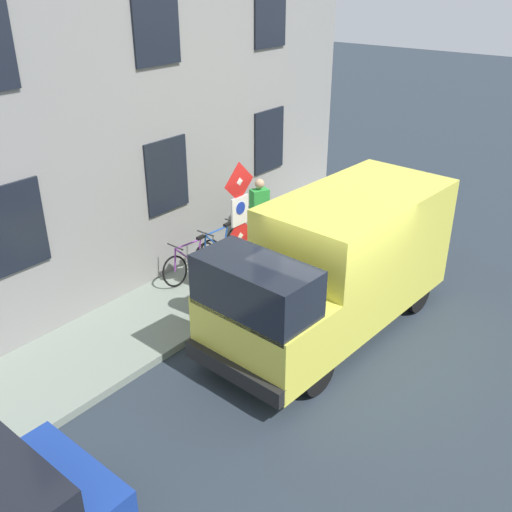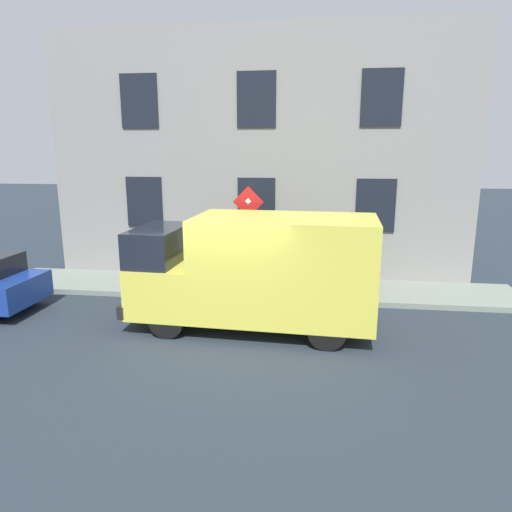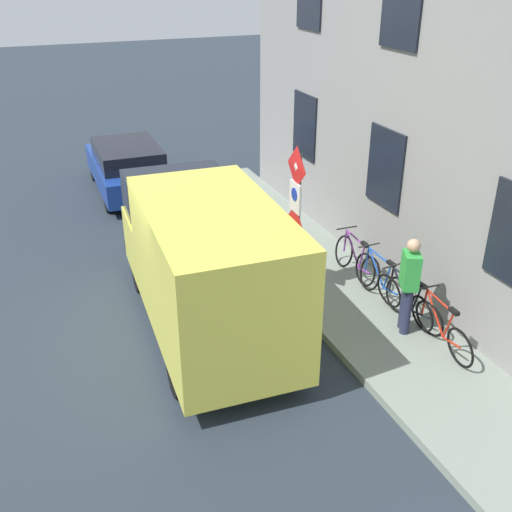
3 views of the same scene
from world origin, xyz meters
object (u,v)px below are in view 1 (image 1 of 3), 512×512
object	(u,v)px
bicycle_red	(268,223)
pedestrian	(259,212)
delivery_van	(337,263)
litter_bin	(204,293)
bicycle_black	(245,234)
bicycle_blue	(220,247)
bicycle_purple	(193,261)
sign_post_stacked	(239,220)

from	to	relation	value
bicycle_red	pedestrian	distance (m)	0.88
bicycle_red	delivery_van	bearing A→B (deg)	59.19
bicycle_red	litter_bin	xyz separation A→B (m)	(-1.21, 3.56, 0.08)
delivery_van	pedestrian	distance (m)	3.42
bicycle_black	bicycle_blue	bearing A→B (deg)	-5.67
delivery_van	bicycle_purple	xyz separation A→B (m)	(3.27, 0.42, -0.82)
bicycle_red	bicycle_blue	world-z (taller)	same
pedestrian	litter_bin	xyz separation A→B (m)	(-0.98, 2.92, -0.48)
sign_post_stacked	bicycle_purple	world-z (taller)	sign_post_stacked
sign_post_stacked	bicycle_black	size ratio (longest dim) A/B	1.58
litter_bin	pedestrian	bearing A→B (deg)	-71.53
bicycle_black	bicycle_blue	distance (m)	0.87
sign_post_stacked	pedestrian	xyz separation A→B (m)	(1.13, -2.03, -0.77)
pedestrian	delivery_van	bearing A→B (deg)	-2.78
delivery_van	bicycle_red	bearing A→B (deg)	-121.08
delivery_van	pedestrian	world-z (taller)	delivery_van
delivery_van	bicycle_blue	world-z (taller)	delivery_van
bicycle_blue	bicycle_red	bearing A→B (deg)	179.00
bicycle_red	bicycle_black	distance (m)	0.87
bicycle_black	sign_post_stacked	bearing A→B (deg)	31.49
bicycle_blue	litter_bin	bearing A→B (deg)	32.69
bicycle_red	litter_bin	size ratio (longest dim) A/B	1.90
bicycle_black	bicycle_purple	xyz separation A→B (m)	(0.00, 1.74, 0.00)
bicycle_black	bicycle_purple	world-z (taller)	same
delivery_van	pedestrian	size ratio (longest dim) A/B	3.15
bicycle_red	pedestrian	bearing A→B (deg)	23.43
bicycle_purple	bicycle_blue	bearing A→B (deg)	-178.14
delivery_van	bicycle_purple	size ratio (longest dim) A/B	3.16
bicycle_blue	sign_post_stacked	bearing A→B (deg)	54.80
bicycle_black	litter_bin	distance (m)	2.95
bicycle_black	pedestrian	distance (m)	0.65
bicycle_blue	bicycle_purple	bearing A→B (deg)	-1.04
pedestrian	litter_bin	bearing A→B (deg)	-47.00
bicycle_red	bicycle_purple	xyz separation A→B (m)	(-0.00, 2.62, 0.00)
bicycle_red	bicycle_purple	bearing A→B (deg)	3.18
sign_post_stacked	bicycle_red	distance (m)	3.28
sign_post_stacked	litter_bin	distance (m)	1.54
litter_bin	bicycle_red	bearing A→B (deg)	-71.21
sign_post_stacked	delivery_van	world-z (taller)	sign_post_stacked
bicycle_black	pedestrian	size ratio (longest dim) A/B	1.00
delivery_van	bicycle_black	world-z (taller)	delivery_van
sign_post_stacked	bicycle_blue	world-z (taller)	sign_post_stacked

